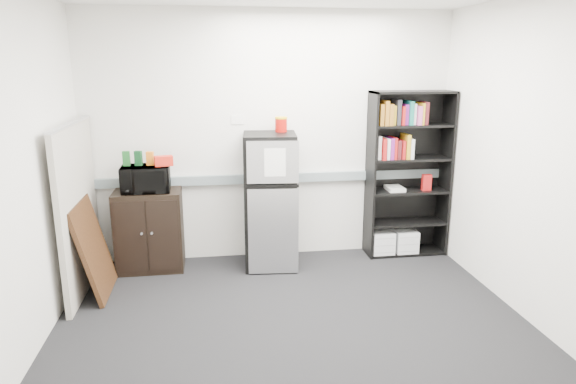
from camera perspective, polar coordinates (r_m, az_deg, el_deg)
The scene contains 17 objects.
floor at distance 4.41m, azimuth 0.79°, elevation -15.00°, with size 4.00×4.00×0.00m, color black.
wall_back at distance 5.64m, azimuth -1.98°, elevation 6.07°, with size 4.00×0.02×2.70m, color white.
wall_right at distance 4.68m, azimuth 25.85°, elevation 2.91°, with size 0.02×3.50×2.70m, color white.
wall_left at distance 4.12m, azimuth -27.78°, elevation 1.30°, with size 0.02×3.50×2.70m, color white.
electrical_raceway at distance 5.69m, azimuth -1.91°, elevation 1.54°, with size 3.92×0.05×0.10m, color gray.
wall_note at distance 5.58m, azimuth -5.60°, elevation 8.00°, with size 0.14×0.00×0.10m, color white.
bookshelf at distance 5.89m, azimuth 13.01°, elevation 2.33°, with size 0.90×0.34×1.85m.
cubicle_partition at distance 5.22m, azimuth -22.27°, elevation -1.73°, with size 0.06×1.30×1.62m.
cabinet at distance 5.62m, azimuth -15.13°, elevation -4.13°, with size 0.69×0.46×0.86m.
microwave at distance 5.46m, azimuth -15.53°, elevation 1.43°, with size 0.48×0.33×0.27m, color black.
snack_box_a at distance 5.47m, azimuth -17.52°, elevation 3.56°, with size 0.07×0.05×0.15m, color #17511E.
snack_box_b at distance 5.46m, azimuth -16.29°, elevation 3.62°, with size 0.07×0.05×0.15m, color #0D3919.
snack_box_c at distance 5.44m, azimuth -15.08°, elevation 3.62°, with size 0.07×0.05×0.14m, color orange.
snack_bag at distance 5.38m, azimuth -13.65°, elevation 3.38°, with size 0.18×0.10×0.10m, color red.
refrigerator at distance 5.44m, azimuth -1.99°, elevation -1.03°, with size 0.58×0.61×1.44m.
coffee_can at distance 5.43m, azimuth -0.78°, elevation 7.64°, with size 0.13×0.13×0.18m.
framed_poster at distance 5.18m, azimuth -20.78°, elevation -5.81°, with size 0.26×0.71×0.90m.
Camera 1 is at (-0.61, -3.79, 2.17)m, focal length 32.00 mm.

